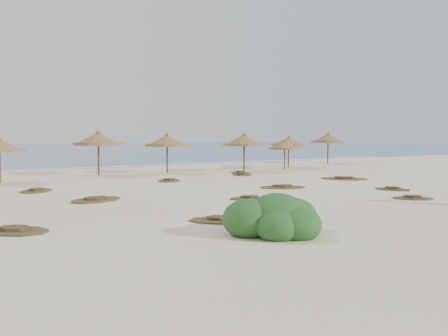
{
  "coord_description": "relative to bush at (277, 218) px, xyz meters",
  "views": [
    {
      "loc": [
        -14.67,
        -15.26,
        2.92
      ],
      "look_at": [
        -1.37,
        5.0,
        1.22
      ],
      "focal_mm": 40.0,
      "sensor_mm": 36.0,
      "label": 1
    }
  ],
  "objects": [
    {
      "name": "scrub_5",
      "position": [
        14.59,
        11.07,
        -0.4
      ],
      "size": [
        3.26,
        3.53,
        0.16
      ],
      "rotation": [
        0.0,
        0.0,
        2.17
      ],
      "color": "#4E3F22",
      "rests_on": "ground"
    },
    {
      "name": "scrub_12",
      "position": [
        9.98,
        2.69,
        -0.4
      ],
      "size": [
        2.09,
        2.06,
        0.16
      ],
      "rotation": [
        0.0,
        0.0,
        2.39
      ],
      "color": "#4E3F22",
      "rests_on": "ground"
    },
    {
      "name": "scrub_9",
      "position": [
        3.46,
        3.4,
        -0.4
      ],
      "size": [
        2.2,
        2.55,
        0.16
      ],
      "rotation": [
        0.0,
        0.0,
        1.12
      ],
      "color": "#4E3F22",
      "rests_on": "ground"
    },
    {
      "name": "scrub_0",
      "position": [
        -6.31,
        4.5,
        -0.4
      ],
      "size": [
        2.51,
        2.6,
        0.16
      ],
      "rotation": [
        0.0,
        0.0,
        2.27
      ],
      "color": "#4E3F22",
      "rests_on": "ground"
    },
    {
      "name": "scrub_13",
      "position": [
        4.7,
        16.04,
        -0.4
      ],
      "size": [
        2.21,
        2.47,
        0.16
      ],
      "rotation": [
        0.0,
        0.0,
        1.04
      ],
      "color": "#4E3F22",
      "rests_on": "ground"
    },
    {
      "name": "scrub_3",
      "position": [
        8.07,
        9.36,
        -0.4
      ],
      "size": [
        2.92,
        2.46,
        0.16
      ],
      "rotation": [
        0.0,
        0.0,
        2.74
      ],
      "color": "#4E3F22",
      "rests_on": "ground"
    },
    {
      "name": "scrub_6",
      "position": [
        -3.35,
        14.82,
        -0.4
      ],
      "size": [
        2.43,
        2.61,
        0.16
      ],
      "rotation": [
        0.0,
        0.0,
        0.95
      ],
      "color": "#4E3F22",
      "rests_on": "ground"
    },
    {
      "name": "palapa_3",
      "position": [
        7.41,
        21.66,
        1.87
      ],
      "size": [
        3.71,
        3.71,
        3.0
      ],
      "rotation": [
        0.0,
        0.0,
        -0.18
      ],
      "color": "#513929",
      "rests_on": "ground"
    },
    {
      "name": "foam_line",
      "position": [
        5.56,
        30.15,
        -0.45
      ],
      "size": [
        70.0,
        0.6,
        0.01
      ],
      "primitive_type": "cube",
      "color": "white",
      "rests_on": "ground"
    },
    {
      "name": "scrub_2",
      "position": [
        3.86,
        6.58,
        -0.4
      ],
      "size": [
        2.15,
        1.9,
        0.16
      ],
      "rotation": [
        0.0,
        0.0,
        2.64
      ],
      "color": "#4E3F22",
      "rests_on": "ground"
    },
    {
      "name": "scrub_4",
      "position": [
        12.2,
        5.5,
        -0.4
      ],
      "size": [
        1.61,
        2.08,
        0.16
      ],
      "rotation": [
        0.0,
        0.0,
        1.82
      ],
      "color": "#4E3F22",
      "rests_on": "ground"
    },
    {
      "name": "scrub_1",
      "position": [
        -2.0,
        9.87,
        -0.4
      ],
      "size": [
        2.94,
        2.51,
        0.16
      ],
      "rotation": [
        0.0,
        0.0,
        0.43
      ],
      "color": "#4E3F22",
      "rests_on": "ground"
    },
    {
      "name": "scrub_11",
      "position": [
        -0.22,
        2.66,
        -0.4
      ],
      "size": [
        2.51,
        2.34,
        0.16
      ],
      "rotation": [
        0.0,
        0.0,
        2.52
      ],
      "color": "#4E3F22",
      "rests_on": "ground"
    },
    {
      "name": "scrub_10",
      "position": [
        11.81,
        18.59,
        -0.4
      ],
      "size": [
        1.31,
        1.89,
        0.16
      ],
      "rotation": [
        0.0,
        0.0,
        1.49
      ],
      "color": "#4E3F22",
      "rests_on": "ground"
    },
    {
      "name": "palapa_2",
      "position": [
        2.52,
        22.45,
        2.02
      ],
      "size": [
        3.99,
        3.99,
        3.19
      ],
      "rotation": [
        0.0,
        0.0,
        0.19
      ],
      "color": "#513929",
      "rests_on": "ground"
    },
    {
      "name": "scrub_7",
      "position": [
        10.99,
        17.23,
        -0.4
      ],
      "size": [
        2.33,
        2.59,
        0.16
      ],
      "rotation": [
        0.0,
        0.0,
        1.03
      ],
      "color": "#4E3F22",
      "rests_on": "ground"
    },
    {
      "name": "ocean",
      "position": [
        5.56,
        79.15,
        -0.45
      ],
      "size": [
        200.0,
        100.0,
        0.01
      ],
      "primitive_type": "cube",
      "color": "#275177",
      "rests_on": "ground"
    },
    {
      "name": "palapa_4",
      "position": [
        13.02,
        19.83,
        1.88
      ],
      "size": [
        4.19,
        4.19,
        3.0
      ],
      "rotation": [
        0.0,
        0.0,
        -0.39
      ],
      "color": "#513929",
      "rests_on": "ground"
    },
    {
      "name": "palapa_5",
      "position": [
        17.08,
        19.88,
        1.46
      ],
      "size": [
        3.33,
        3.33,
        2.47
      ],
      "rotation": [
        0.0,
        0.0,
        0.32
      ],
      "color": "#513929",
      "rests_on": "ground"
    },
    {
      "name": "palapa_7",
      "position": [
        25.61,
        23.54,
        1.94
      ],
      "size": [
        3.38,
        3.38,
        3.08
      ],
      "rotation": [
        0.0,
        0.0,
        0.03
      ],
      "color": "#513929",
      "rests_on": "ground"
    },
    {
      "name": "bush",
      "position": [
        0.0,
        0.0,
        0.0
      ],
      "size": [
        3.09,
        2.72,
        1.38
      ],
      "rotation": [
        0.0,
        0.0,
        0.31
      ],
      "color": "#2D5C27",
      "rests_on": "ground"
    },
    {
      "name": "palapa_6",
      "position": [
        18.95,
        21.56,
        1.71
      ],
      "size": [
        3.93,
        3.93,
        2.79
      ],
      "rotation": [
        0.0,
        0.0,
        -0.41
      ],
      "color": "#513929",
      "rests_on": "ground"
    },
    {
      "name": "ground",
      "position": [
        5.56,
        4.15,
        -0.45
      ],
      "size": [
        160.0,
        160.0,
        0.0
      ],
      "primitive_type": "plane",
      "color": "beige",
      "rests_on": "ground"
    }
  ]
}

